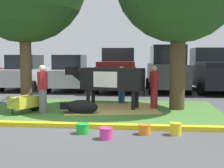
{
  "coord_description": "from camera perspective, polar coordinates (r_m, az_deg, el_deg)",
  "views": [
    {
      "loc": [
        2.13,
        -8.67,
        1.89
      ],
      "look_at": [
        0.89,
        2.53,
        0.9
      ],
      "focal_mm": 49.16,
      "sensor_mm": 36.0,
      "label": 1
    }
  ],
  "objects": [
    {
      "name": "sedan_silver",
      "position": [
        17.66,
        -7.77,
        2.02
      ],
      "size": [
        2.17,
        4.47,
        2.02
      ],
      "color": "#B7B7BC",
      "rests_on": "ground"
    },
    {
      "name": "pickup_truck_maroon",
      "position": [
        17.53,
        1.09,
        2.47
      ],
      "size": [
        2.4,
        5.48,
        2.42
      ],
      "color": "maroon",
      "rests_on": "ground"
    },
    {
      "name": "calf_lying",
      "position": [
        10.24,
        -5.82,
        -4.29
      ],
      "size": [
        1.32,
        0.59,
        0.48
      ],
      "color": "black",
      "rests_on": "ground"
    },
    {
      "name": "hay_bedding",
      "position": [
        11.13,
        -0.17,
        -4.62
      ],
      "size": [
        3.61,
        2.99,
        0.04
      ],
      "primitive_type": "cube",
      "rotation": [
        0.0,
        0.0,
        0.2
      ],
      "color": "tan",
      "rests_on": "ground"
    },
    {
      "name": "person_visitor_near",
      "position": [
        12.33,
        1.78,
        -0.0
      ],
      "size": [
        0.49,
        0.34,
        1.52
      ],
      "color": "#23478C",
      "rests_on": "ground"
    },
    {
      "name": "person_handler",
      "position": [
        10.43,
        -12.78,
        -0.68
      ],
      "size": [
        0.34,
        0.53,
        1.63
      ],
      "color": "slate",
      "rests_on": "ground"
    },
    {
      "name": "bucket_orange",
      "position": [
        7.62,
        6.07,
        -8.33
      ],
      "size": [
        0.32,
        0.32,
        0.25
      ],
      "color": "orange",
      "rests_on": "ground"
    },
    {
      "name": "suv_dark_grey",
      "position": [
        17.12,
        10.14,
        2.86
      ],
      "size": [
        2.27,
        4.68,
        2.52
      ],
      "color": "#3D3D42",
      "rests_on": "ground"
    },
    {
      "name": "person_visitor_far",
      "position": [
        11.18,
        7.85,
        -0.35
      ],
      "size": [
        0.34,
        0.53,
        1.59
      ],
      "color": "maroon",
      "rests_on": "ground"
    },
    {
      "name": "bucket_yellow",
      "position": [
        7.67,
        11.76,
        -8.12
      ],
      "size": [
        0.3,
        0.3,
        0.3
      ],
      "color": "yellow",
      "rests_on": "ground"
    },
    {
      "name": "sedan_red",
      "position": [
        18.63,
        -15.8,
        2.03
      ],
      "size": [
        2.17,
        4.47,
        2.02
      ],
      "color": "#B7B7BC",
      "rests_on": "ground"
    },
    {
      "name": "bucket_green",
      "position": [
        7.7,
        -5.52,
        -8.19
      ],
      "size": [
        0.34,
        0.34,
        0.25
      ],
      "color": "green",
      "rests_on": "ground"
    },
    {
      "name": "curb_yellow",
      "position": [
        8.31,
        -4.86,
        -7.71
      ],
      "size": [
        9.52,
        0.24,
        0.12
      ],
      "primitive_type": "cube",
      "color": "yellow",
      "rests_on": "ground"
    },
    {
      "name": "grass_island",
      "position": [
        10.95,
        -2.1,
        -4.87
      ],
      "size": [
        8.32,
        5.13,
        0.02
      ],
      "primitive_type": "cube",
      "color": "#477A33",
      "rests_on": "ground"
    },
    {
      "name": "ground_plane",
      "position": [
        9.13,
        -7.4,
        -6.97
      ],
      "size": [
        80.0,
        80.0,
        0.0
      ],
      "primitive_type": "plane",
      "color": "#4C4C4F"
    },
    {
      "name": "pickup_truck_black",
      "position": [
        17.76,
        18.11,
        2.26
      ],
      "size": [
        2.4,
        5.48,
        2.42
      ],
      "color": "black",
      "rests_on": "ground"
    },
    {
      "name": "bucket_pink",
      "position": [
        7.15,
        -1.12,
        -9.11
      ],
      "size": [
        0.32,
        0.32,
        0.27
      ],
      "color": "#EA3893",
      "rests_on": "ground"
    },
    {
      "name": "wheelbarrow",
      "position": [
        10.68,
        -15.98,
        -3.27
      ],
      "size": [
        1.07,
        1.57,
        0.63
      ],
      "color": "gold",
      "rests_on": "ground"
    },
    {
      "name": "cow_holstein",
      "position": [
        11.24,
        -0.46,
        0.9
      ],
      "size": [
        3.09,
        1.19,
        1.54
      ],
      "color": "black",
      "rests_on": "ground"
    }
  ]
}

